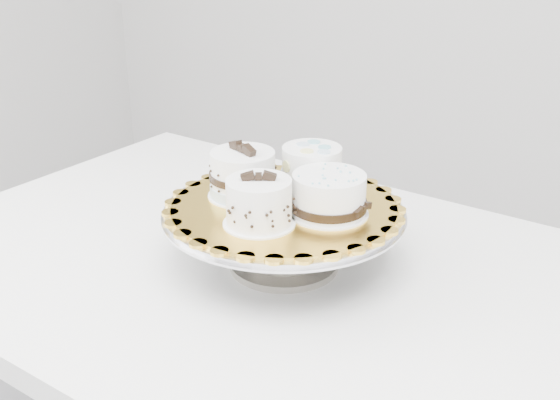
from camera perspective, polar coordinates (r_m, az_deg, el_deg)
The scene contains 7 objects.
table at distance 1.26m, azimuth -1.26°, elevation -7.79°, with size 1.37×0.97×0.75m.
cake_stand at distance 1.17m, azimuth 0.32°, elevation -2.17°, with size 0.40×0.40×0.11m.
cake_board at distance 1.16m, azimuth 0.32°, elevation -0.51°, with size 0.37×0.37×0.01m, color yellow.
cake_swirl at distance 1.08m, azimuth -1.72°, elevation -0.29°, with size 0.14×0.14×0.09m.
cake_banded at distance 1.18m, azimuth -3.03°, elevation 1.96°, with size 0.14×0.14×0.10m.
cake_dots at distance 1.21m, azimuth 2.59°, elevation 2.65°, with size 0.13×0.13×0.08m.
cake_ribbon at distance 1.11m, azimuth 4.05°, elevation 0.33°, with size 0.14×0.13×0.07m.
Camera 1 is at (0.60, -0.80, 1.33)m, focal length 45.00 mm.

